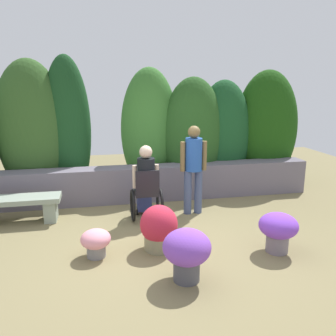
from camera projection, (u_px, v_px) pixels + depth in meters
The scene contains 10 objects.
ground_plane at pixel (159, 238), 5.41m from camera, with size 13.58×13.58×0.00m, color olive.
stone_retaining_wall at pixel (143, 183), 7.12m from camera, with size 7.06×0.45×0.71m, color slate.
hedge_backdrop at pixel (142, 132), 7.48m from camera, with size 7.71×1.19×2.92m.
stone_bench at pixel (16, 206), 5.96m from camera, with size 1.50×0.47×0.45m.
person_in_wheelchair at pixel (146, 185), 6.04m from camera, with size 0.53×0.66×1.33m.
person_standing_companion at pixel (193, 164), 6.24m from camera, with size 0.49×0.30×1.62m.
flower_pot_purple_near at pixel (278, 229), 4.90m from camera, with size 0.55×0.55×0.57m.
flower_pot_terracotta_by_wall at pixel (96, 241), 4.78m from camera, with size 0.41×0.41×0.39m.
flower_pot_red_accent at pixel (187, 251), 4.17m from camera, with size 0.59×0.59×0.65m.
flower_pot_small_foreground at pixel (159, 228), 4.98m from camera, with size 0.54×0.54×0.66m.
Camera 1 is at (-0.87, -4.93, 2.34)m, focal length 37.19 mm.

